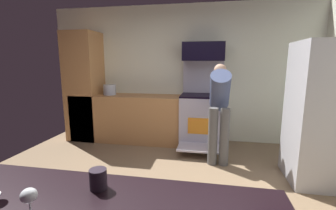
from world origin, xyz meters
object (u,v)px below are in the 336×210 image
stock_pot (110,90)px  refrigerator (330,114)px  oven_range (202,118)px  microwave (204,52)px  wine_glass_mid (29,198)px  mug_coffee (98,179)px  person_cook (219,105)px

stock_pot → refrigerator: bearing=-17.9°
oven_range → microwave: (0.00, 0.09, 1.20)m
wine_glass_mid → mug_coffee: 0.32m
microwave → mug_coffee: (-0.39, -3.31, -0.76)m
microwave → refrigerator: size_ratio=0.41×
refrigerator → wine_glass_mid: refrigerator is taller
person_cook → refrigerator: bearing=-17.1°
person_cook → wine_glass_mid: (-0.82, -2.82, 0.11)m
oven_range → refrigerator: 1.98m
oven_range → microwave: microwave is taller
wine_glass_mid → oven_range: bearing=81.3°
wine_glass_mid → refrigerator: bearing=48.3°
mug_coffee → wine_glass_mid: bearing=-117.9°
refrigerator → wine_glass_mid: 3.23m
microwave → stock_pot: microwave is taller
oven_range → mug_coffee: 3.27m
microwave → wine_glass_mid: bearing=-98.5°
oven_range → wine_glass_mid: bearing=-98.7°
person_cook → stock_pot: (-2.08, 0.69, 0.11)m
oven_range → refrigerator: refrigerator is taller
stock_pot → oven_range: bearing=-0.5°
oven_range → person_cook: size_ratio=1.03×
microwave → person_cook: (0.29, -0.77, -0.82)m
microwave → stock_pot: size_ratio=3.03×
refrigerator → person_cook: 1.39m
oven_range → stock_pot: oven_range is taller
oven_range → refrigerator: size_ratio=0.87×
person_cook → mug_coffee: size_ratio=14.61×
refrigerator → person_cook: (-1.32, 0.41, 0.00)m
oven_range → wine_glass_mid: (-0.54, -3.50, 0.49)m
stock_pot → wine_glass_mid: bearing=-70.3°
refrigerator → oven_range: bearing=146.1°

